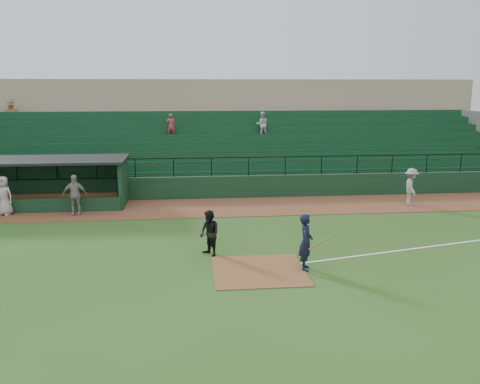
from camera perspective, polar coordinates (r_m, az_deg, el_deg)
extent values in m
plane|color=#285019|center=(17.77, 1.67, -7.73)|extent=(90.00, 90.00, 0.00)
cube|color=brown|center=(25.40, -0.70, -1.68)|extent=(40.00, 4.00, 0.03)
cube|color=brown|center=(16.83, 2.12, -8.81)|extent=(3.00, 3.00, 0.03)
cube|color=white|center=(21.37, 23.10, -5.29)|extent=(17.49, 4.44, 0.01)
cube|color=black|center=(27.41, -1.12, 0.58)|extent=(36.00, 0.35, 1.20)
cylinder|color=black|center=(27.15, -1.13, 3.89)|extent=(36.00, 0.06, 0.06)
cube|color=slate|center=(32.04, -1.86, 4.38)|extent=(36.00, 9.00, 3.60)
cube|color=#103E21|center=(31.49, -1.80, 5.08)|extent=(34.56, 8.00, 4.05)
cube|color=gray|center=(38.36, -2.57, 7.70)|extent=(38.00, 3.00, 6.40)
cube|color=slate|center=(36.33, -2.39, 8.27)|extent=(36.00, 2.00, 0.20)
cylinder|color=#A55138|center=(38.02, -24.20, 8.02)|extent=(0.70, 0.70, 0.60)
imported|color=#2D5923|center=(37.99, -24.28, 8.96)|extent=(0.59, 0.51, 0.66)
imported|color=silver|center=(32.94, 2.49, 7.57)|extent=(0.79, 0.61, 1.62)
imported|color=#913538|center=(32.61, -7.74, 7.36)|extent=(0.56, 0.37, 1.54)
cube|color=black|center=(28.43, -21.15, 1.31)|extent=(8.50, 0.20, 2.30)
cube|color=black|center=(26.34, -12.93, 1.03)|extent=(0.20, 2.60, 2.30)
cube|color=black|center=(27.01, -22.04, 3.33)|extent=(8.90, 3.20, 0.12)
cube|color=olive|center=(28.22, -21.22, -0.63)|extent=(7.65, 0.40, 0.50)
cube|color=black|center=(26.09, -22.50, -1.48)|extent=(8.50, 0.12, 0.70)
imported|color=black|center=(16.82, 7.39, -5.58)|extent=(0.60, 0.77, 1.88)
cylinder|color=olive|center=(16.72, 8.88, -5.70)|extent=(0.79, 0.34, 0.35)
imported|color=black|center=(18.08, -3.44, -4.65)|extent=(0.95, 1.01, 1.65)
imported|color=gray|center=(26.95, 18.64, 0.56)|extent=(0.92, 1.33, 1.88)
imported|color=gray|center=(24.83, -18.05, -0.30)|extent=(1.15, 0.57, 1.90)
imported|color=#A9A39E|center=(26.00, -24.94, -0.38)|extent=(1.03, 0.84, 1.83)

